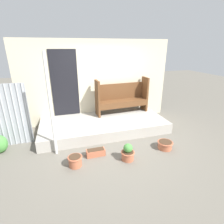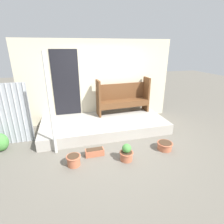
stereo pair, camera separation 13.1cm
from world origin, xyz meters
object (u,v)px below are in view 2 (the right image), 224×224
object	(u,v)px
shrub_by_fence	(0,142)
flower_pot_right	(165,145)
support_post	(50,107)
flower_pot_middle	(126,153)
flower_pot_left	(74,160)
planter_box_rect	(95,152)
bench	(123,96)

from	to	relation	value
shrub_by_fence	flower_pot_right	bearing A→B (deg)	-14.12
support_post	flower_pot_middle	xyz separation A→B (m)	(1.53, -0.70, -0.98)
flower_pot_left	planter_box_rect	bearing A→B (deg)	26.67
bench	flower_pot_middle	bearing A→B (deg)	-109.27
flower_pot_right	planter_box_rect	size ratio (longest dim) A/B	0.89
support_post	planter_box_rect	distance (m)	1.43
flower_pot_middle	flower_pot_right	bearing A→B (deg)	8.90
flower_pot_middle	planter_box_rect	distance (m)	0.75
bench	planter_box_rect	size ratio (longest dim) A/B	4.04
planter_box_rect	flower_pot_right	bearing A→B (deg)	-6.48
support_post	flower_pot_middle	world-z (taller)	support_post
flower_pot_left	planter_box_rect	distance (m)	0.55
flower_pot_right	shrub_by_fence	bearing A→B (deg)	165.88
planter_box_rect	shrub_by_fence	world-z (taller)	shrub_by_fence
bench	flower_pot_left	xyz separation A→B (m)	(-1.74, -2.02, -0.72)
flower_pot_left	shrub_by_fence	size ratio (longest dim) A/B	0.70
support_post	bench	distance (m)	2.58
flower_pot_middle	planter_box_rect	xyz separation A→B (m)	(-0.65, 0.36, -0.09)
support_post	planter_box_rect	xyz separation A→B (m)	(0.87, -0.35, -1.07)
flower_pot_right	shrub_by_fence	xyz separation A→B (m)	(-3.86, 0.97, 0.12)
flower_pot_middle	shrub_by_fence	bearing A→B (deg)	158.01
flower_pot_left	planter_box_rect	xyz separation A→B (m)	(0.49, 0.25, -0.05)
bench	support_post	bearing A→B (deg)	-149.69
planter_box_rect	bench	bearing A→B (deg)	54.85
planter_box_rect	flower_pot_left	bearing A→B (deg)	-153.33
planter_box_rect	shrub_by_fence	bearing A→B (deg)	160.19
support_post	flower_pot_right	size ratio (longest dim) A/B	6.03
flower_pot_left	flower_pot_right	xyz separation A→B (m)	(2.19, 0.05, -0.02)
flower_pot_middle	shrub_by_fence	distance (m)	3.04
bench	flower_pot_left	bearing A→B (deg)	-134.34
flower_pot_left	shrub_by_fence	distance (m)	1.96
flower_pot_middle	flower_pot_right	world-z (taller)	flower_pot_middle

